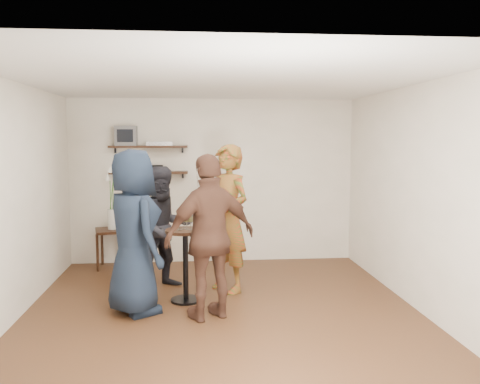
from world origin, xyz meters
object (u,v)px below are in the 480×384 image
at_px(dvd_deck, 160,144).
at_px(drinks_table, 186,255).
at_px(person_plaid, 228,218).
at_px(person_navy, 133,232).
at_px(side_table, 113,235).
at_px(person_brown, 211,237).
at_px(crt_monitor, 126,136).
at_px(radio, 156,168).
at_px(person_dark, 165,228).

distance_m(dvd_deck, drinks_table, 2.36).
relative_size(person_plaid, person_navy, 1.02).
xyz_separation_m(side_table, person_navy, (0.55, -2.07, 0.43)).
bearing_deg(person_plaid, person_brown, -50.72).
relative_size(drinks_table, person_navy, 0.48).
bearing_deg(crt_monitor, person_brown, -64.54).
relative_size(crt_monitor, drinks_table, 0.36).
height_order(dvd_deck, drinks_table, dvd_deck).
relative_size(crt_monitor, radio, 1.45).
bearing_deg(person_brown, radio, -98.17).
distance_m(crt_monitor, person_plaid, 2.35).
height_order(dvd_deck, radio, dvd_deck).
bearing_deg(drinks_table, person_brown, -65.11).
bearing_deg(side_table, crt_monitor, 40.46).
bearing_deg(person_plaid, crt_monitor, -172.30).
bearing_deg(drinks_table, dvd_deck, 102.10).
height_order(person_plaid, person_brown, person_plaid).
relative_size(person_navy, person_brown, 1.02).
xyz_separation_m(person_dark, person_brown, (0.56, -1.22, 0.10)).
distance_m(person_plaid, person_brown, 1.04).
distance_m(person_plaid, person_navy, 1.35).
distance_m(dvd_deck, person_dark, 1.70).
bearing_deg(crt_monitor, person_dark, -63.90).
height_order(drinks_table, person_dark, person_dark).
bearing_deg(crt_monitor, drinks_table, -64.36).
relative_size(side_table, person_dark, 0.37).
distance_m(drinks_table, person_navy, 0.76).
xyz_separation_m(dvd_deck, drinks_table, (0.41, -1.91, -1.33)).
distance_m(radio, person_dark, 1.49).
height_order(crt_monitor, person_plaid, crt_monitor).
height_order(radio, person_dark, person_dark).
relative_size(drinks_table, person_dark, 0.55).
relative_size(crt_monitor, person_navy, 0.17).
xyz_separation_m(radio, person_navy, (-0.10, -2.26, -0.59)).
xyz_separation_m(side_table, drinks_table, (1.13, -1.72, 0.07)).
bearing_deg(side_table, person_navy, -75.05).
distance_m(drinks_table, person_brown, 0.75).
distance_m(side_table, person_brown, 2.76).
height_order(radio, person_plaid, person_plaid).
height_order(person_plaid, person_navy, person_plaid).
xyz_separation_m(person_plaid, person_brown, (-0.26, -1.01, -0.04)).
xyz_separation_m(dvd_deck, person_brown, (0.69, -2.52, -0.99)).
bearing_deg(drinks_table, person_dark, 114.66).
distance_m(crt_monitor, radio, 0.67).
xyz_separation_m(drinks_table, person_navy, (-0.58, -0.35, 0.36)).
distance_m(radio, person_navy, 2.33).
bearing_deg(person_navy, person_brown, -138.24).
distance_m(crt_monitor, side_table, 1.54).
distance_m(side_table, person_navy, 2.19).
distance_m(drinks_table, person_plaid, 0.77).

